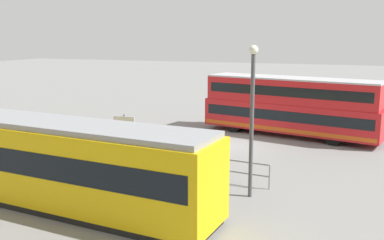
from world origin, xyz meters
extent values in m
plane|color=gray|center=(0.00, 0.00, 0.00)|extent=(160.00, 160.00, 0.00)
cube|color=red|center=(-3.01, -3.78, 1.25)|extent=(11.68, 5.01, 1.80)
cube|color=red|center=(-3.01, -3.78, 2.91)|extent=(11.32, 4.83, 1.52)
cube|color=black|center=(-3.01, -3.78, 1.47)|extent=(11.13, 4.91, 0.64)
cube|color=black|center=(-3.01, -3.78, 2.99)|extent=(10.77, 4.74, 0.60)
cube|color=#D85919|center=(-3.01, -3.78, 0.60)|extent=(11.46, 5.00, 0.24)
cube|color=#B2B2B7|center=(-3.01, -3.78, 3.72)|extent=(11.32, 4.83, 0.10)
cylinder|color=black|center=(0.44, -4.56, 0.50)|extent=(1.53, 2.66, 1.00)
cylinder|color=black|center=(-6.07, -3.08, 0.50)|extent=(1.53, 2.66, 1.00)
cube|color=#E5B70C|center=(4.60, 11.35, 1.66)|extent=(15.39, 3.92, 2.82)
cube|color=black|center=(4.60, 11.35, 1.94)|extent=(14.79, 3.90, 0.90)
cube|color=gray|center=(4.60, 11.35, 3.17)|extent=(15.07, 3.69, 0.20)
cube|color=black|center=(4.60, 11.35, 0.12)|extent=(15.08, 3.77, 0.25)
cylinder|color=#4C3F2D|center=(2.08, 7.05, 0.41)|extent=(0.14, 0.14, 0.81)
cylinder|color=#4C3F2D|center=(2.05, 6.83, 0.41)|extent=(0.14, 0.14, 0.81)
cylinder|color=black|center=(2.07, 6.94, 1.13)|extent=(0.36, 0.36, 0.63)
sphere|color=beige|center=(2.07, 6.94, 1.55)|extent=(0.22, 0.22, 0.22)
cylinder|color=#4C3F2D|center=(-0.09, 9.16, 0.42)|extent=(0.14, 0.14, 0.83)
cylinder|color=#4C3F2D|center=(-0.31, 9.18, 0.42)|extent=(0.14, 0.14, 0.83)
cylinder|color=maroon|center=(-0.20, 9.17, 1.15)|extent=(0.35, 0.35, 0.64)
sphere|color=#8C6647|center=(-0.20, 9.17, 1.59)|extent=(0.23, 0.23, 0.23)
cube|color=gray|center=(0.42, 6.44, 1.05)|extent=(8.32, 0.95, 0.06)
cube|color=gray|center=(0.42, 6.44, 0.55)|extent=(8.32, 0.95, 0.06)
cylinder|color=gray|center=(-3.74, 6.88, 0.53)|extent=(0.07, 0.07, 1.05)
cylinder|color=gray|center=(0.42, 6.44, 0.53)|extent=(0.07, 0.07, 1.05)
cylinder|color=gray|center=(4.57, 6.00, 0.53)|extent=(0.07, 0.07, 1.05)
cylinder|color=slate|center=(3.91, 5.51, 1.25)|extent=(0.10, 0.10, 2.50)
cube|color=white|center=(3.90, 5.55, 2.05)|extent=(1.07, 0.22, 0.69)
cylinder|color=#4C4C51|center=(-3.17, 8.00, 2.85)|extent=(0.16, 0.16, 5.69)
sphere|color=#F2EFCC|center=(-3.17, 8.00, 5.84)|extent=(0.36, 0.36, 0.36)
camera|label=1|loc=(-6.95, 24.53, 6.35)|focal=41.11mm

